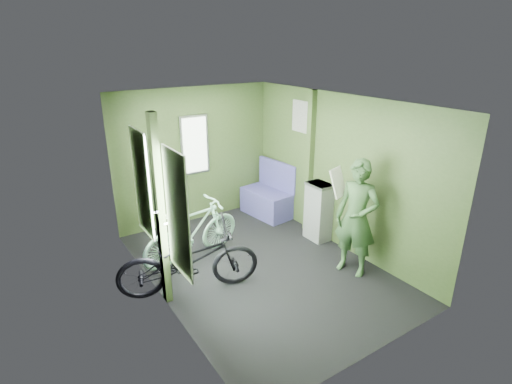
# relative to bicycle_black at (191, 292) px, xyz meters

# --- Properties ---
(room) EXTENTS (4.00, 4.02, 2.31)m
(room) POSITION_rel_bicycle_black_xyz_m (1.02, 0.05, 1.44)
(room) COLOR black
(room) RESTS_ON ground
(bicycle_black) EXTENTS (1.89, 1.20, 0.99)m
(bicycle_black) POSITION_rel_bicycle_black_xyz_m (0.00, 0.00, 0.00)
(bicycle_black) COLOR black
(bicycle_black) RESTS_ON ground
(bicycle_mint) EXTENTS (1.62, 0.81, 1.00)m
(bicycle_mint) POSITION_rel_bicycle_black_xyz_m (0.38, 0.70, 0.00)
(bicycle_mint) COLOR #A2E7C3
(bicycle_mint) RESTS_ON ground
(passenger) EXTENTS (0.55, 0.74, 1.59)m
(passenger) POSITION_rel_bicycle_black_xyz_m (2.07, -0.75, 0.80)
(passenger) COLOR #33542D
(passenger) RESTS_ON ground
(waste_box) EXTENTS (0.28, 0.39, 0.94)m
(waste_box) POSITION_rel_bicycle_black_xyz_m (2.32, 0.25, 0.47)
(waste_box) COLOR gray
(waste_box) RESTS_ON ground
(bench_seat) EXTENTS (0.62, 0.98, 0.98)m
(bench_seat) POSITION_rel_bicycle_black_xyz_m (2.21, 1.47, 0.29)
(bench_seat) COLOR navy
(bench_seat) RESTS_ON ground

